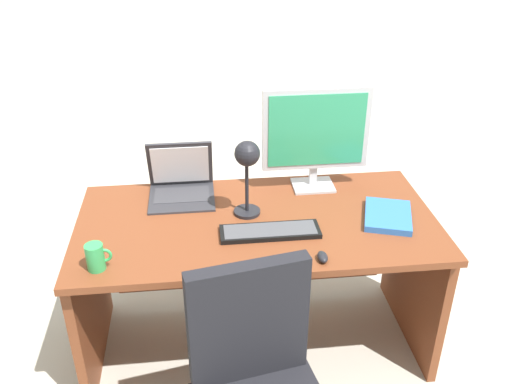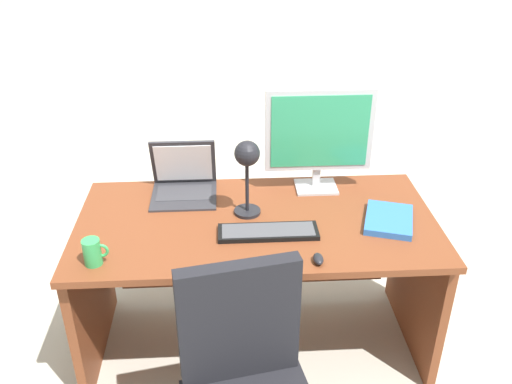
{
  "view_description": "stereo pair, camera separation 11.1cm",
  "coord_description": "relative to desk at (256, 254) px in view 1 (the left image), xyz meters",
  "views": [
    {
      "loc": [
        -0.24,
        -2.05,
        2.01
      ],
      "look_at": [
        0.0,
        0.04,
        0.85
      ],
      "focal_mm": 38.47,
      "sensor_mm": 36.0,
      "label": 1
    },
    {
      "loc": [
        -0.12,
        -2.06,
        2.01
      ],
      "look_at": [
        0.0,
        0.04,
        0.85
      ],
      "focal_mm": 38.47,
      "sensor_mm": 36.0,
      "label": 2
    }
  ],
  "objects": [
    {
      "name": "ground",
      "position": [
        0.0,
        1.45,
        -0.51
      ],
      "size": [
        12.0,
        12.0,
        0.0
      ],
      "primitive_type": "plane",
      "color": "#B7B2A3"
    },
    {
      "name": "laptop",
      "position": [
        -0.33,
        0.23,
        0.3
      ],
      "size": [
        0.31,
        0.28,
        0.26
      ],
      "color": "#2D2D33",
      "rests_on": "desk"
    },
    {
      "name": "desk_lamp",
      "position": [
        -0.04,
        -0.01,
        0.48
      ],
      "size": [
        0.12,
        0.14,
        0.37
      ],
      "color": "black",
      "rests_on": "desk"
    },
    {
      "name": "mouse",
      "position": [
        0.22,
        -0.38,
        0.24
      ],
      "size": [
        0.04,
        0.07,
        0.03
      ],
      "color": "black",
      "rests_on": "desk"
    },
    {
      "name": "monitor",
      "position": [
        0.31,
        0.23,
        0.51
      ],
      "size": [
        0.51,
        0.16,
        0.5
      ],
      "color": "#B7BABF",
      "rests_on": "desk"
    },
    {
      "name": "desk",
      "position": [
        0.0,
        0.0,
        0.0
      ],
      "size": [
        1.6,
        0.8,
        0.73
      ],
      "color": "brown",
      "rests_on": "ground"
    },
    {
      "name": "book",
      "position": [
        0.58,
        -0.11,
        0.23
      ],
      "size": [
        0.27,
        0.31,
        0.03
      ],
      "color": "blue",
      "rests_on": "desk"
    },
    {
      "name": "coffee_mug",
      "position": [
        -0.65,
        -0.34,
        0.27
      ],
      "size": [
        0.1,
        0.07,
        0.11
      ],
      "color": "green",
      "rests_on": "desk"
    },
    {
      "name": "keyboard",
      "position": [
        0.04,
        -0.17,
        0.23
      ],
      "size": [
        0.43,
        0.13,
        0.02
      ],
      "color": "black",
      "rests_on": "desk"
    }
  ]
}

